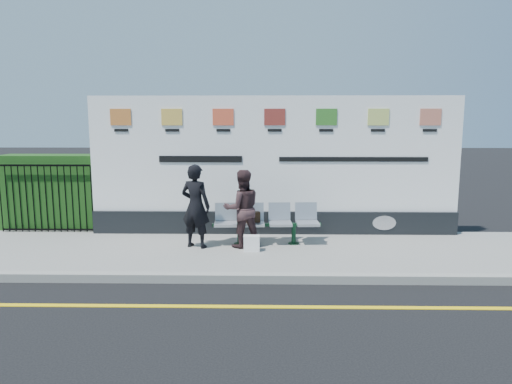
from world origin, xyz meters
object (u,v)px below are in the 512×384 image
billboard (274,175)px  woman_left (196,206)px  bench (267,233)px  woman_right (242,209)px

billboard → woman_left: bearing=-142.5°
bench → woman_right: 0.76m
woman_right → bench: bearing=-172.6°
billboard → bench: bearing=-100.0°
woman_left → woman_right: 0.91m
woman_left → woman_right: (0.91, 0.04, -0.06)m
bench → woman_left: woman_left is taller
billboard → woman_left: size_ratio=4.87×
billboard → woman_left: billboard is taller
billboard → bench: (-0.17, -0.95, -1.08)m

